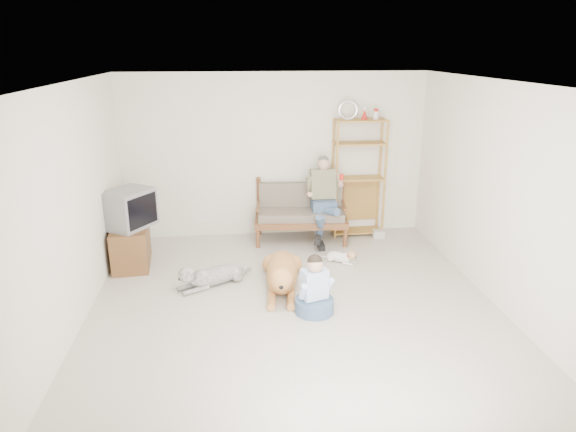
{
  "coord_description": "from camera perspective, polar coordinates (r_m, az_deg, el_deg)",
  "views": [
    {
      "loc": [
        -0.7,
        -5.59,
        3.06
      ],
      "look_at": [
        0.03,
        1.0,
        0.87
      ],
      "focal_mm": 32.0,
      "sensor_mm": 36.0,
      "label": 1
    }
  ],
  "objects": [
    {
      "name": "wall_left",
      "position": [
        6.11,
        -23.12,
        0.49
      ],
      "size": [
        0.0,
        5.5,
        5.5
      ],
      "primitive_type": "plane",
      "rotation": [
        1.57,
        0.0,
        1.57
      ],
      "color": "beige",
      "rests_on": "ground"
    },
    {
      "name": "terrier",
      "position": [
        7.7,
        6.11,
        -4.53
      ],
      "size": [
        0.5,
        0.41,
        0.22
      ],
      "rotation": [
        0.0,
        0.0,
        0.9
      ],
      "color": "white",
      "rests_on": "ground"
    },
    {
      "name": "floor",
      "position": [
        6.41,
        0.77,
        -10.28
      ],
      "size": [
        5.5,
        5.5,
        0.0
      ],
      "primitive_type": "plane",
      "color": "beige",
      "rests_on": "ground"
    },
    {
      "name": "tv_stand",
      "position": [
        7.86,
        -17.09,
        -3.15
      ],
      "size": [
        0.58,
        0.94,
        0.6
      ],
      "rotation": [
        0.0,
        0.0,
        0.09
      ],
      "color": "brown",
      "rests_on": "ground"
    },
    {
      "name": "loveseat",
      "position": [
        8.46,
        1.4,
        0.52
      ],
      "size": [
        1.56,
        0.84,
        0.95
      ],
      "rotation": [
        0.0,
        0.0,
        -0.09
      ],
      "color": "brown",
      "rests_on": "ground"
    },
    {
      "name": "shaggy_dog",
      "position": [
        7.01,
        -8.61,
        -6.57
      ],
      "size": [
        1.04,
        0.7,
        0.35
      ],
      "rotation": [
        0.0,
        0.0,
        -1.05
      ],
      "color": "silver",
      "rests_on": "ground"
    },
    {
      "name": "wall_right",
      "position": [
        6.66,
        22.69,
        1.93
      ],
      "size": [
        0.0,
        5.5,
        5.5
      ],
      "primitive_type": "plane",
      "rotation": [
        1.57,
        0.0,
        -1.57
      ],
      "color": "beige",
      "rests_on": "ground"
    },
    {
      "name": "crt_tv",
      "position": [
        7.65,
        -17.28,
        0.8
      ],
      "size": [
        0.8,
        0.84,
        0.55
      ],
      "rotation": [
        0.0,
        0.0,
        -0.58
      ],
      "color": "slate",
      "rests_on": "tv_stand"
    },
    {
      "name": "ceiling",
      "position": [
        5.64,
        0.89,
        14.58
      ],
      "size": [
        5.5,
        5.5,
        0.0
      ],
      "primitive_type": "plane",
      "rotation": [
        3.14,
        0.0,
        0.0
      ],
      "color": "white",
      "rests_on": "ground"
    },
    {
      "name": "man",
      "position": [
        8.26,
        3.94,
        1.22
      ],
      "size": [
        0.53,
        0.76,
        1.24
      ],
      "color": "#445D7D",
      "rests_on": "loveseat"
    },
    {
      "name": "wall_back",
      "position": [
        8.54,
        -1.47,
        6.7
      ],
      "size": [
        5.0,
        0.0,
        5.0
      ],
      "primitive_type": "plane",
      "rotation": [
        1.57,
        0.0,
        0.0
      ],
      "color": "beige",
      "rests_on": "ground"
    },
    {
      "name": "golden_retriever",
      "position": [
        6.84,
        -0.69,
        -6.42
      ],
      "size": [
        0.54,
        1.69,
        0.51
      ],
      "rotation": [
        0.0,
        0.0,
        -0.11
      ],
      "color": "#CB8146",
      "rests_on": "ground"
    },
    {
      "name": "child",
      "position": [
        6.23,
        2.95,
        -8.39
      ],
      "size": [
        0.47,
        0.47,
        0.75
      ],
      "rotation": [
        0.0,
        0.0,
        0.34
      ],
      "color": "#445D7D",
      "rests_on": "ground"
    },
    {
      "name": "etagere",
      "position": [
        8.65,
        7.83,
        4.32
      ],
      "size": [
        0.87,
        0.38,
        2.27
      ],
      "color": "#B18737",
      "rests_on": "ground"
    },
    {
      "name": "wall_front",
      "position": [
        3.39,
        6.71,
        -12.25
      ],
      "size": [
        5.0,
        0.0,
        5.0
      ],
      "primitive_type": "plane",
      "rotation": [
        -1.57,
        0.0,
        0.0
      ],
      "color": "beige",
      "rests_on": "ground"
    },
    {
      "name": "book_stack",
      "position": [
        8.8,
        10.05,
        -1.97
      ],
      "size": [
        0.2,
        0.16,
        0.12
      ],
      "primitive_type": "cube",
      "rotation": [
        0.0,
        0.0,
        -0.08
      ],
      "color": "beige",
      "rests_on": "ground"
    },
    {
      "name": "wall_outlet",
      "position": [
        8.78,
        -9.56,
        -0.32
      ],
      "size": [
        0.12,
        0.02,
        0.08
      ],
      "primitive_type": "cube",
      "color": "silver",
      "rests_on": "ground"
    }
  ]
}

